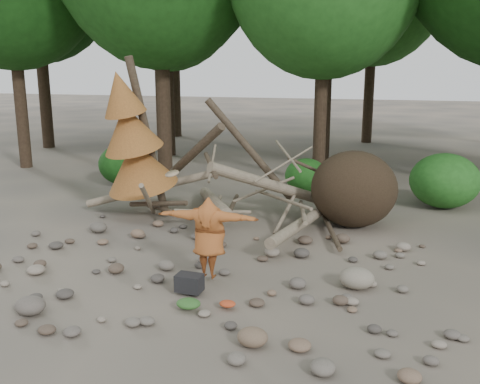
# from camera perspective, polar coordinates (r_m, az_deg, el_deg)

# --- Properties ---
(ground) EXTENTS (120.00, 120.00, 0.00)m
(ground) POSITION_cam_1_polar(r_m,az_deg,el_deg) (10.76, -4.26, -8.92)
(ground) COLOR #514C44
(ground) RESTS_ON ground
(deadfall_pile) EXTENTS (8.55, 5.24, 3.30)m
(deadfall_pile) POSITION_cam_1_polar(r_m,az_deg,el_deg) (13.99, 9.64, 0.25)
(deadfall_pile) COLOR #332619
(deadfall_pile) RESTS_ON ground
(dead_conifer) EXTENTS (2.06, 2.16, 4.35)m
(dead_conifer) POSITION_cam_1_polar(r_m,az_deg,el_deg) (14.46, -11.33, 5.28)
(dead_conifer) COLOR #4C3F30
(dead_conifer) RESTS_ON ground
(bush_left) EXTENTS (1.80, 1.80, 1.44)m
(bush_left) POSITION_cam_1_polar(r_m,az_deg,el_deg) (19.13, -12.20, 2.93)
(bush_left) COLOR #174813
(bush_left) RESTS_ON ground
(bush_mid) EXTENTS (1.40, 1.40, 1.12)m
(bush_mid) POSITION_cam_1_polar(r_m,az_deg,el_deg) (17.68, 7.07, 1.77)
(bush_mid) COLOR #1F5C1A
(bush_mid) RESTS_ON ground
(bush_right) EXTENTS (2.00, 2.00, 1.60)m
(bush_right) POSITION_cam_1_polar(r_m,az_deg,el_deg) (16.70, 20.99, 1.13)
(bush_right) COLOR #286D22
(bush_right) RESTS_ON ground
(frisbee_thrower) EXTENTS (2.07, 0.94, 1.97)m
(frisbee_thrower) POSITION_cam_1_polar(r_m,az_deg,el_deg) (10.22, -3.34, -4.88)
(frisbee_thrower) COLOR #A25424
(frisbee_thrower) RESTS_ON ground
(backpack) EXTENTS (0.49, 0.34, 0.32)m
(backpack) POSITION_cam_1_polar(r_m,az_deg,el_deg) (9.92, -5.42, -9.94)
(backpack) COLOR black
(backpack) RESTS_ON ground
(cloth_green) EXTENTS (0.42, 0.35, 0.16)m
(cloth_green) POSITION_cam_1_polar(r_m,az_deg,el_deg) (9.33, -5.51, -12.03)
(cloth_green) COLOR #2F5F26
(cloth_green) RESTS_ON ground
(cloth_orange) EXTENTS (0.28, 0.23, 0.10)m
(cloth_orange) POSITION_cam_1_polar(r_m,az_deg,el_deg) (9.35, -1.34, -12.10)
(cloth_orange) COLOR #B4401F
(cloth_orange) RESTS_ON ground
(boulder_front_left) EXTENTS (0.51, 0.46, 0.31)m
(boulder_front_left) POSITION_cam_1_polar(r_m,az_deg,el_deg) (9.79, -21.48, -11.22)
(boulder_front_left) COLOR #625A51
(boulder_front_left) RESTS_ON ground
(boulder_front_right) EXTENTS (0.46, 0.42, 0.28)m
(boulder_front_right) POSITION_cam_1_polar(r_m,az_deg,el_deg) (8.22, 1.35, -15.21)
(boulder_front_right) COLOR brown
(boulder_front_right) RESTS_ON ground
(boulder_mid_right) EXTENTS (0.66, 0.59, 0.39)m
(boulder_mid_right) POSITION_cam_1_polar(r_m,az_deg,el_deg) (10.35, 12.34, -8.96)
(boulder_mid_right) COLOR gray
(boulder_mid_right) RESTS_ON ground
(boulder_mid_left) EXTENTS (0.44, 0.40, 0.27)m
(boulder_mid_left) POSITION_cam_1_polar(r_m,az_deg,el_deg) (13.84, -14.88, -3.65)
(boulder_mid_left) COLOR #5D574E
(boulder_mid_left) RESTS_ON ground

